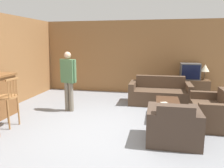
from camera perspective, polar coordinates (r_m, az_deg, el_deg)
ground_plane at (r=4.68m, az=-0.65°, el=-12.16°), size 24.00×24.00×0.00m
wall_back at (r=8.00m, az=5.05°, el=7.00°), size 9.40×0.08×2.60m
wall_left at (r=6.96m, az=-24.97°, el=5.46°), size 0.08×8.72×2.60m
bar_chair_mid at (r=5.26m, az=-25.65°, el=-3.83°), size 0.47×0.47×1.08m
couch_far at (r=6.74m, az=12.37°, el=-2.56°), size 1.80×0.90×0.81m
armchair_near at (r=4.25m, az=15.64°, el=-10.69°), size 0.95×0.85×0.79m
loveseat_right at (r=5.45m, az=25.15°, el=-6.57°), size 0.83×1.32×0.78m
coffee_table at (r=5.46m, az=14.33°, el=-5.02°), size 0.55×1.05×0.43m
tv_unit at (r=7.76m, az=19.43°, el=-1.10°), size 1.24×0.56×0.62m
tv at (r=7.67m, az=19.70°, el=3.11°), size 0.63×0.42×0.54m
book_on_table at (r=5.24m, az=13.40°, el=-4.80°), size 0.19×0.17×0.02m
table_lamp at (r=7.74m, az=23.13°, el=3.76°), size 0.28×0.28×0.51m
person_by_window at (r=5.88m, az=-11.33°, el=1.58°), size 0.50×0.26×1.59m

